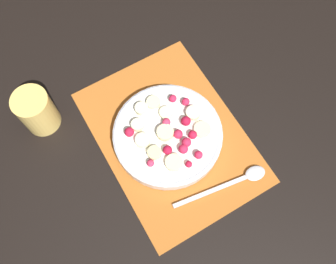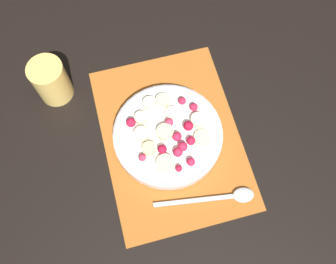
{
  "view_description": "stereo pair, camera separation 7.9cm",
  "coord_description": "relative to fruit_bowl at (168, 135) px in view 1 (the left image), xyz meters",
  "views": [
    {
      "loc": [
        -0.25,
        0.16,
        0.78
      ],
      "look_at": [
        -0.0,
        0.01,
        0.04
      ],
      "focal_mm": 40.0,
      "sensor_mm": 36.0,
      "label": 1
    },
    {
      "loc": [
        -0.28,
        0.08,
        0.78
      ],
      "look_at": [
        -0.0,
        0.01,
        0.04
      ],
      "focal_mm": 40.0,
      "sensor_mm": 36.0,
      "label": 2
    }
  ],
  "objects": [
    {
      "name": "ground_plane",
      "position": [
        0.0,
        -0.01,
        -0.02
      ],
      "size": [
        3.0,
        3.0,
        0.0
      ],
      "primitive_type": "plane",
      "color": "black"
    },
    {
      "name": "placemat",
      "position": [
        0.0,
        -0.01,
        -0.02
      ],
      "size": [
        0.41,
        0.3,
        0.01
      ],
      "color": "#B26023",
      "rests_on": "ground_plane"
    },
    {
      "name": "fruit_bowl",
      "position": [
        0.0,
        0.0,
        0.0
      ],
      "size": [
        0.24,
        0.24,
        0.05
      ],
      "color": "silver",
      "rests_on": "placemat"
    },
    {
      "name": "spoon",
      "position": [
        -0.16,
        -0.08,
        -0.02
      ],
      "size": [
        0.05,
        0.21,
        0.01
      ],
      "rotation": [
        0.0,
        0.0,
        4.57
      ],
      "color": "silver",
      "rests_on": "placemat"
    },
    {
      "name": "drinking_glass",
      "position": [
        0.18,
        0.22,
        0.03
      ],
      "size": [
        0.08,
        0.08,
        0.1
      ],
      "color": "#F4CC66",
      "rests_on": "ground_plane"
    }
  ]
}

